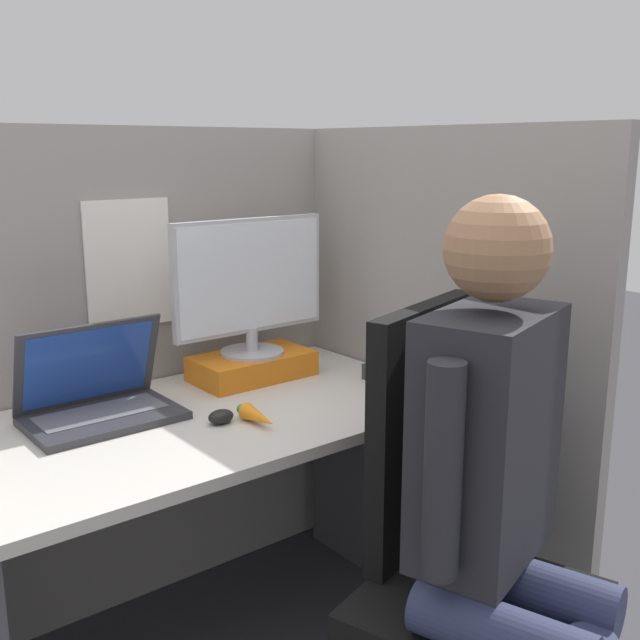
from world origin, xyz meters
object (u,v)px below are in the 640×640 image
object	(u,v)px
monitor	(250,283)
laptop	(99,401)
office_chair	(452,545)
carrot_toy	(259,417)
stapler	(382,375)
paper_box	(252,366)
person	(503,479)

from	to	relation	value
monitor	laptop	distance (m)	0.56
office_chair	carrot_toy	bearing A→B (deg)	110.59
laptop	stapler	world-z (taller)	laptop
monitor	laptop	bearing A→B (deg)	-174.00
laptop	office_chair	size ratio (longest dim) A/B	0.36
paper_box	stapler	xyz separation A→B (m)	(0.27, -0.28, -0.01)
laptop	stapler	bearing A→B (deg)	-16.73
person	stapler	bearing A→B (deg)	63.94
person	paper_box	bearing A→B (deg)	85.61
stapler	carrot_toy	size ratio (longest dim) A/B	0.88
monitor	laptop	world-z (taller)	monitor
stapler	person	xyz separation A→B (m)	(-0.35, -0.71, 0.03)
laptop	carrot_toy	size ratio (longest dim) A/B	2.53
stapler	person	world-z (taller)	person
laptop	person	distance (m)	1.03
carrot_toy	person	xyz separation A→B (m)	(0.14, -0.65, 0.03)
carrot_toy	office_chair	distance (m)	0.56
monitor	stapler	world-z (taller)	monitor
paper_box	person	xyz separation A→B (m)	(-0.08, -0.99, 0.01)
stapler	carrot_toy	distance (m)	0.49
carrot_toy	monitor	bearing A→B (deg)	58.61
stapler	carrot_toy	xyz separation A→B (m)	(-0.48, -0.06, -0.00)
monitor	person	world-z (taller)	person
laptop	office_chair	distance (m)	0.94
monitor	office_chair	xyz separation A→B (m)	(-0.03, -0.83, -0.47)
paper_box	office_chair	size ratio (longest dim) A/B	0.34
person	laptop	bearing A→B (deg)	114.48
paper_box	monitor	xyz separation A→B (m)	(0.00, 0.00, 0.25)
monitor	laptop	size ratio (longest dim) A/B	1.35
paper_box	laptop	size ratio (longest dim) A/B	0.95
stapler	office_chair	world-z (taller)	office_chair
office_chair	laptop	bearing A→B (deg)	121.37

